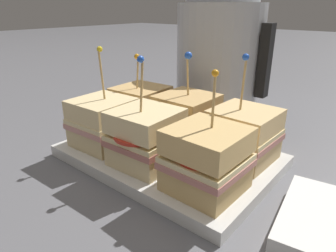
# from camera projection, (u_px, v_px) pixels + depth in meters

# --- Properties ---
(ground_plane) EXTENTS (6.00, 6.00, 0.00)m
(ground_plane) POSITION_uv_depth(u_px,v_px,m) (168.00, 161.00, 0.48)
(ground_plane) COLOR slate
(serving_platter) EXTENTS (0.32, 0.22, 0.02)m
(serving_platter) POSITION_uv_depth(u_px,v_px,m) (168.00, 156.00, 0.48)
(serving_platter) COLOR silver
(serving_platter) RESTS_ON ground_plane
(sandwich_front_left) EXTENTS (0.09, 0.09, 0.16)m
(sandwich_front_left) POSITION_uv_depth(u_px,v_px,m) (103.00, 122.00, 0.49)
(sandwich_front_left) COLOR beige
(sandwich_front_left) RESTS_ON serving_platter
(sandwich_front_center) EXTENTS (0.09, 0.10, 0.16)m
(sandwich_front_center) POSITION_uv_depth(u_px,v_px,m) (146.00, 137.00, 0.43)
(sandwich_front_center) COLOR beige
(sandwich_front_center) RESTS_ON serving_platter
(sandwich_front_right) EXTENTS (0.09, 0.09, 0.15)m
(sandwich_front_right) POSITION_uv_depth(u_px,v_px,m) (206.00, 160.00, 0.36)
(sandwich_front_right) COLOR tan
(sandwich_front_right) RESTS_ON serving_platter
(sandwich_back_left) EXTENTS (0.09, 0.09, 0.14)m
(sandwich_back_left) POSITION_uv_depth(u_px,v_px,m) (141.00, 107.00, 0.56)
(sandwich_back_left) COLOR tan
(sandwich_back_left) RESTS_ON serving_platter
(sandwich_back_center) EXTENTS (0.09, 0.09, 0.15)m
(sandwich_back_center) POSITION_uv_depth(u_px,v_px,m) (185.00, 118.00, 0.50)
(sandwich_back_center) COLOR tan
(sandwich_back_center) RESTS_ON serving_platter
(sandwich_back_right) EXTENTS (0.09, 0.09, 0.16)m
(sandwich_back_right) POSITION_uv_depth(u_px,v_px,m) (243.00, 135.00, 0.44)
(sandwich_back_right) COLOR #DBB77A
(sandwich_back_right) RESTS_ON serving_platter
(kettle_steel) EXTENTS (0.20, 0.18, 0.27)m
(kettle_steel) POSITION_uv_depth(u_px,v_px,m) (219.00, 60.00, 0.65)
(kettle_steel) COLOR #B7BABF
(kettle_steel) RESTS_ON ground_plane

